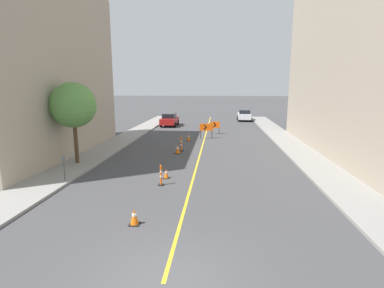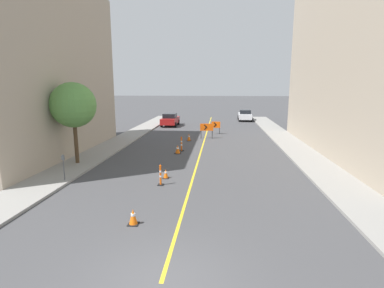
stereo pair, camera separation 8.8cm
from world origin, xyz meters
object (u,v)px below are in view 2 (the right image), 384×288
Objects in this scene: arrow_barricade_secondary at (216,125)px; street_tree_left_near at (73,105)px; traffic_cone_nearest at (133,217)px; parking_meter_near_curb at (63,162)px; arrow_barricade_primary at (207,128)px; parked_car_curb_near at (170,120)px; delineator_post_front at (161,176)px; parked_car_curb_mid at (245,115)px; traffic_cone_fourth at (189,137)px; delineator_post_rear at (181,145)px; traffic_cone_second at (166,174)px; traffic_cone_third at (178,149)px.

arrow_barricade_secondary is 16.14m from street_tree_left_near.
traffic_cone_nearest is 0.44× the size of parking_meter_near_curb.
traffic_cone_nearest is at bearing -52.99° from street_tree_left_near.
parked_car_curb_near is (-5.02, 8.90, -0.24)m from arrow_barricade_primary.
delineator_post_front is at bearing -101.73° from arrow_barricade_primary.
parked_car_curb_near is at bearing 81.90° from street_tree_left_near.
parked_car_curb_mid is at bearing 67.98° from arrow_barricade_primary.
traffic_cone_fourth is at bearing 55.84° from street_tree_left_near.
delineator_post_front is 7.76m from street_tree_left_near.
parked_car_curb_near reaches higher than arrow_barricade_secondary.
delineator_post_rear is (0.00, 8.21, 0.03)m from delineator_post_front.
delineator_post_rear is 0.78× the size of arrow_barricade_primary.
delineator_post_front is (-0.05, -1.16, 0.20)m from traffic_cone_second.
street_tree_left_near reaches higher than parked_car_curb_near.
parked_car_curb_near is (-3.45, 10.24, 0.48)m from traffic_cone_fourth.
traffic_cone_second is at bearing 12.68° from parking_meter_near_curb.
traffic_cone_second is 15.87m from arrow_barricade_secondary.
delineator_post_rear reaches higher than delineator_post_front.
traffic_cone_nearest is 0.14× the size of parked_car_curb_mid.
traffic_cone_second is at bearing -89.58° from delineator_post_rear.
parking_meter_near_curb is at bearing -124.04° from traffic_cone_third.
arrow_barricade_primary is 1.07× the size of parking_meter_near_curb.
traffic_cone_fourth is 0.15× the size of parked_car_curb_near.
arrow_barricade_secondary is (2.64, 21.26, 0.63)m from traffic_cone_nearest.
arrow_barricade_primary is (1.85, 6.68, 0.72)m from traffic_cone_third.
arrow_barricade_primary is (1.69, 13.98, 0.59)m from delineator_post_front.
arrow_barricade_primary is at bearing 84.38° from traffic_cone_nearest.
delineator_post_front reaches higher than traffic_cone_fourth.
traffic_cone_second is 7.45m from street_tree_left_near.
street_tree_left_near is at bearing 159.33° from traffic_cone_second.
parked_car_curb_mid is 31.87m from parking_meter_near_curb.
traffic_cone_second is 0.40× the size of arrow_barricade_secondary.
arrow_barricade_secondary is at bearing 74.29° from traffic_cone_third.
delineator_post_front is 0.25× the size of parked_car_curb_near.
arrow_barricade_primary is 13.35m from street_tree_left_near.
parking_meter_near_curb is at bearing -74.02° from street_tree_left_near.
traffic_cone_nearest is 34.76m from parked_car_curb_mid.
delineator_post_rear is (-0.05, 7.05, 0.22)m from traffic_cone_second.
delineator_post_front is 0.82× the size of arrow_barricade_secondary.
traffic_cone_nearest reaches higher than traffic_cone_second.
street_tree_left_near reaches higher than arrow_barricade_secondary.
traffic_cone_third is 6.97m from arrow_barricade_primary.
parked_car_curb_mid is (6.54, 29.68, 0.35)m from delineator_post_front.
arrow_barricade_secondary is at bearing 82.92° from traffic_cone_nearest.
parking_meter_near_curb is at bearing -167.32° from traffic_cone_second.
traffic_cone_second is 5.34m from parking_meter_near_curb.
parking_meter_near_curb is 4.51m from street_tree_left_near.
delineator_post_rear is 8.99m from arrow_barricade_secondary.
parked_car_curb_near is (-5.85, 6.05, -0.12)m from arrow_barricade_secondary.
parked_car_curb_mid is (6.41, 17.04, 0.48)m from traffic_cone_fourth.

